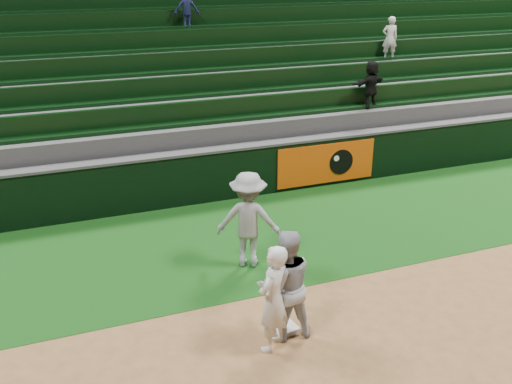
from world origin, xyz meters
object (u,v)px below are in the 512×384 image
baserunner (285,285)px  first_baseman (273,299)px  base_coach (248,220)px  first_base (283,328)px

baserunner → first_baseman: bearing=41.5°
base_coach → first_base: bearing=109.9°
baserunner → base_coach: 2.22m
first_baseman → base_coach: 2.47m
first_baseman → baserunner: (0.28, 0.21, 0.04)m
first_base → baserunner: baserunner is taller
baserunner → base_coach: base_coach is taller
first_base → base_coach: (0.21, 2.11, 0.87)m
first_base → base_coach: base_coach is taller
first_base → base_coach: size_ratio=0.21×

